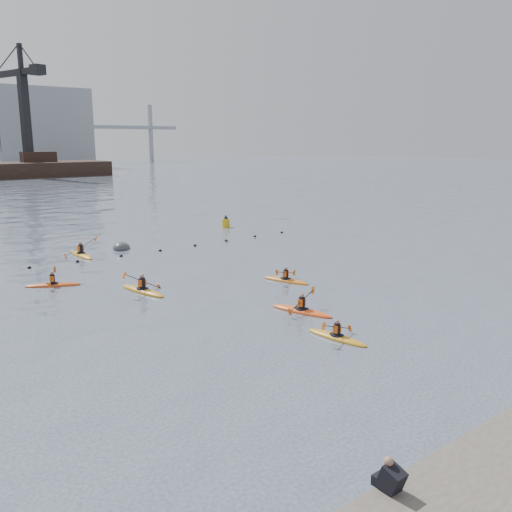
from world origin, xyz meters
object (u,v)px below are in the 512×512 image
object	(u,v)px
kayaker_0	(302,310)
kayaker_3	(143,290)
mooring_buoy	(122,249)
kayaker_4	(286,280)
kayaker_1	(337,337)
kayaker_5	(81,254)
nav_buoy	(226,223)
kayaker_2	(53,284)

from	to	relation	value
kayaker_0	kayaker_3	distance (m)	8.84
mooring_buoy	kayaker_0	bearing A→B (deg)	-89.35
kayaker_4	mooring_buoy	distance (m)	14.98
kayaker_1	kayaker_5	size ratio (longest dim) A/B	0.84
mooring_buoy	kayaker_1	bearing A→B (deg)	-92.52
kayaker_0	nav_buoy	xyz separation A→B (m)	(11.56, 22.69, 0.30)
kayaker_0	kayaker_2	world-z (taller)	kayaker_0
kayaker_4	nav_buoy	distance (m)	19.87
kayaker_3	kayaker_1	bearing A→B (deg)	-85.03
kayaker_2	kayaker_4	xyz separation A→B (m)	(10.77, -7.15, 0.00)
kayaker_3	nav_buoy	size ratio (longest dim) A/B	2.70
kayaker_0	kayaker_5	world-z (taller)	kayaker_5
kayaker_3	mooring_buoy	world-z (taller)	kayaker_3
kayaker_0	kayaker_3	size ratio (longest dim) A/B	0.94
kayaker_1	kayaker_4	size ratio (longest dim) A/B	0.96
kayaker_0	kayaker_5	xyz separation A→B (m)	(-3.49, 18.71, 0.01)
kayaker_2	kayaker_3	distance (m)	5.31
kayaker_4	nav_buoy	size ratio (longest dim) A/B	2.34
kayaker_3	kayaker_2	bearing A→B (deg)	118.93
kayaker_1	kayaker_4	bearing A→B (deg)	53.77
kayaker_2	kayaker_5	world-z (taller)	kayaker_5
kayaker_3	kayaker_4	distance (m)	8.01
kayaker_3	kayaker_0	bearing A→B (deg)	-71.42
kayaker_1	kayaker_3	world-z (taller)	kayaker_3
kayaker_2	mooring_buoy	distance (m)	10.53
kayaker_0	kayaker_1	world-z (taller)	kayaker_0
kayaker_1	nav_buoy	world-z (taller)	nav_buoy
kayaker_3	mooring_buoy	xyz separation A→B (m)	(4.07, 11.57, -0.11)
nav_buoy	kayaker_0	bearing A→B (deg)	-117.00
kayaker_4	kayaker_5	bearing A→B (deg)	-82.36
kayaker_1	kayaker_2	world-z (taller)	kayaker_1
kayaker_2	kayaker_3	bearing A→B (deg)	-113.51
kayaker_3	kayaker_5	size ratio (longest dim) A/B	1.00
mooring_buoy	nav_buoy	bearing A→B (deg)	16.01
kayaker_0	kayaker_4	xyz separation A→B (m)	(3.12, 4.70, -0.01)
kayaker_4	mooring_buoy	size ratio (longest dim) A/B	1.47
kayaker_0	nav_buoy	size ratio (longest dim) A/B	2.53
nav_buoy	kayaker_5	bearing A→B (deg)	-165.20
kayaker_0	kayaker_3	bearing A→B (deg)	102.44
kayaker_0	kayaker_4	bearing A→B (deg)	39.86
kayaker_5	nav_buoy	world-z (taller)	kayaker_5
kayaker_3	mooring_buoy	distance (m)	12.26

